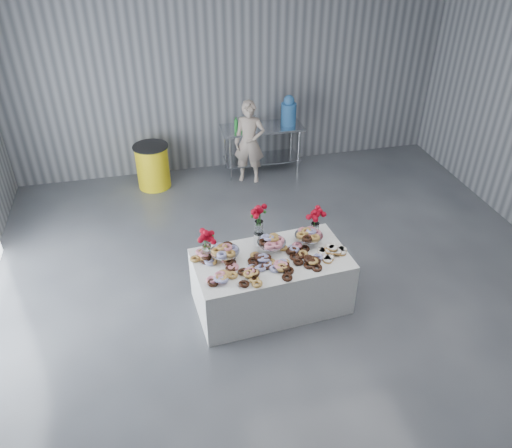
{
  "coord_description": "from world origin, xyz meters",
  "views": [
    {
      "loc": [
        -1.57,
        -4.22,
        4.52
      ],
      "look_at": [
        -0.37,
        0.91,
        0.98
      ],
      "focal_mm": 35.0,
      "sensor_mm": 36.0,
      "label": 1
    }
  ],
  "objects_px": {
    "prep_table": "(262,141)",
    "trash_barrel": "(153,166)",
    "person": "(249,142)",
    "display_table": "(271,281)",
    "water_jug": "(289,111)"
  },
  "relations": [
    {
      "from": "water_jug",
      "to": "person",
      "type": "relative_size",
      "value": 0.37
    },
    {
      "from": "water_jug",
      "to": "prep_table",
      "type": "bearing_deg",
      "value": 180.0
    },
    {
      "from": "prep_table",
      "to": "person",
      "type": "distance_m",
      "value": 0.45
    },
    {
      "from": "display_table",
      "to": "person",
      "type": "xyz_separation_m",
      "value": [
        0.47,
        3.34,
        0.38
      ]
    },
    {
      "from": "prep_table",
      "to": "trash_barrel",
      "type": "relative_size",
      "value": 1.88
    },
    {
      "from": "person",
      "to": "prep_table",
      "type": "bearing_deg",
      "value": 65.93
    },
    {
      "from": "display_table",
      "to": "prep_table",
      "type": "distance_m",
      "value": 3.73
    },
    {
      "from": "prep_table",
      "to": "water_jug",
      "type": "relative_size",
      "value": 2.71
    },
    {
      "from": "display_table",
      "to": "trash_barrel",
      "type": "distance_m",
      "value": 3.73
    },
    {
      "from": "display_table",
      "to": "person",
      "type": "bearing_deg",
      "value": 82.07
    },
    {
      "from": "prep_table",
      "to": "person",
      "type": "bearing_deg",
      "value": -135.23
    },
    {
      "from": "display_table",
      "to": "person",
      "type": "relative_size",
      "value": 1.26
    },
    {
      "from": "display_table",
      "to": "person",
      "type": "height_order",
      "value": "person"
    },
    {
      "from": "prep_table",
      "to": "trash_barrel",
      "type": "bearing_deg",
      "value": -176.19
    },
    {
      "from": "display_table",
      "to": "person",
      "type": "distance_m",
      "value": 3.39
    }
  ]
}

